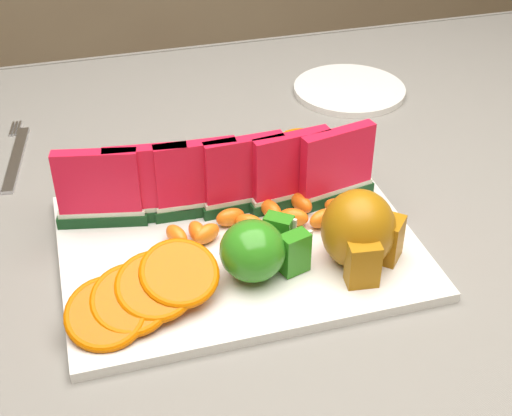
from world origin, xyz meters
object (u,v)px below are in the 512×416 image
apple_cluster (259,249)px  pear_cluster (360,232)px  fork (16,156)px  side_plate (349,90)px  platter (239,245)px

apple_cluster → pear_cluster: pear_cluster is taller
pear_cluster → fork: size_ratio=0.53×
side_plate → fork: side_plate is taller
pear_cluster → side_plate: 0.44m
apple_cluster → fork: 0.43m
platter → side_plate: size_ratio=2.20×
pear_cluster → side_plate: bearing=69.0°
side_plate → fork: bearing=-173.4°
apple_cluster → fork: apple_cluster is taller
platter → side_plate: bearing=51.2°
pear_cluster → apple_cluster: bearing=175.8°
apple_cluster → fork: size_ratio=0.54×
pear_cluster → side_plate: pear_cluster is taller
pear_cluster → side_plate: (0.16, 0.41, -0.05)m
platter → pear_cluster: size_ratio=3.87×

